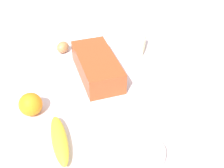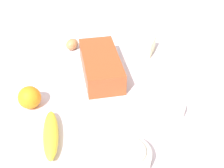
{
  "view_description": "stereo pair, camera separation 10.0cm",
  "coord_description": "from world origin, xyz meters",
  "px_view_note": "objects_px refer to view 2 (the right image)",
  "views": [
    {
      "loc": [
        0.78,
        -0.11,
        0.65
      ],
      "look_at": [
        0.0,
        0.0,
        0.04
      ],
      "focal_mm": 47.32,
      "sensor_mm": 36.0,
      "label": 1
    },
    {
      "loc": [
        0.79,
        -0.01,
        0.65
      ],
      "look_at": [
        0.0,
        0.0,
        0.04
      ],
      "focal_mm": 47.32,
      "sensor_mm": 36.0,
      "label": 2
    }
  ],
  "objects_px": {
    "orange_fruit": "(30,97)",
    "flour_bowl": "(128,155)",
    "butter_block": "(145,46)",
    "banana": "(51,134)",
    "loaf_pan": "(101,65)",
    "sugar_bowl": "(166,106)",
    "egg_near_butter": "(72,44)"
  },
  "relations": [
    {
      "from": "loaf_pan",
      "to": "sugar_bowl",
      "type": "xyz_separation_m",
      "value": [
        0.22,
        0.21,
        -0.01
      ]
    },
    {
      "from": "sugar_bowl",
      "to": "butter_block",
      "type": "xyz_separation_m",
      "value": [
        -0.37,
        -0.03,
        0.0
      ]
    },
    {
      "from": "flour_bowl",
      "to": "orange_fruit",
      "type": "distance_m",
      "value": 0.38
    },
    {
      "from": "loaf_pan",
      "to": "banana",
      "type": "relative_size",
      "value": 1.57
    },
    {
      "from": "flour_bowl",
      "to": "sugar_bowl",
      "type": "relative_size",
      "value": 1.03
    },
    {
      "from": "egg_near_butter",
      "to": "orange_fruit",
      "type": "bearing_deg",
      "value": -15.98
    },
    {
      "from": "butter_block",
      "to": "loaf_pan",
      "type": "bearing_deg",
      "value": -50.3
    },
    {
      "from": "butter_block",
      "to": "egg_near_butter",
      "type": "distance_m",
      "value": 0.31
    },
    {
      "from": "sugar_bowl",
      "to": "loaf_pan",
      "type": "bearing_deg",
      "value": -136.2
    },
    {
      "from": "butter_block",
      "to": "banana",
      "type": "bearing_deg",
      "value": -34.27
    },
    {
      "from": "orange_fruit",
      "to": "banana",
      "type": "bearing_deg",
      "value": 31.27
    },
    {
      "from": "orange_fruit",
      "to": "egg_near_butter",
      "type": "height_order",
      "value": "orange_fruit"
    },
    {
      "from": "flour_bowl",
      "to": "banana",
      "type": "xyz_separation_m",
      "value": [
        -0.09,
        -0.22,
        -0.01
      ]
    },
    {
      "from": "egg_near_butter",
      "to": "flour_bowl",
      "type": "bearing_deg",
      "value": 18.68
    },
    {
      "from": "sugar_bowl",
      "to": "orange_fruit",
      "type": "relative_size",
      "value": 1.65
    },
    {
      "from": "butter_block",
      "to": "sugar_bowl",
      "type": "bearing_deg",
      "value": 3.98
    },
    {
      "from": "sugar_bowl",
      "to": "butter_block",
      "type": "height_order",
      "value": "sugar_bowl"
    },
    {
      "from": "flour_bowl",
      "to": "egg_near_butter",
      "type": "height_order",
      "value": "flour_bowl"
    },
    {
      "from": "flour_bowl",
      "to": "sugar_bowl",
      "type": "xyz_separation_m",
      "value": [
        -0.19,
        0.13,
        -0.0
      ]
    },
    {
      "from": "flour_bowl",
      "to": "butter_block",
      "type": "distance_m",
      "value": 0.57
    },
    {
      "from": "egg_near_butter",
      "to": "banana",
      "type": "bearing_deg",
      "value": -1.75
    },
    {
      "from": "egg_near_butter",
      "to": "loaf_pan",
      "type": "bearing_deg",
      "value": 34.3
    },
    {
      "from": "flour_bowl",
      "to": "orange_fruit",
      "type": "bearing_deg",
      "value": -127.55
    },
    {
      "from": "flour_bowl",
      "to": "butter_block",
      "type": "height_order",
      "value": "flour_bowl"
    },
    {
      "from": "loaf_pan",
      "to": "egg_near_butter",
      "type": "xyz_separation_m",
      "value": [
        -0.18,
        -0.12,
        -0.02
      ]
    },
    {
      "from": "orange_fruit",
      "to": "egg_near_butter",
      "type": "xyz_separation_m",
      "value": [
        -0.36,
        0.1,
        -0.01
      ]
    },
    {
      "from": "orange_fruit",
      "to": "butter_block",
      "type": "relative_size",
      "value": 0.83
    },
    {
      "from": "orange_fruit",
      "to": "butter_block",
      "type": "height_order",
      "value": "orange_fruit"
    },
    {
      "from": "sugar_bowl",
      "to": "orange_fruit",
      "type": "xyz_separation_m",
      "value": [
        -0.04,
        -0.43,
        0.01
      ]
    },
    {
      "from": "loaf_pan",
      "to": "flour_bowl",
      "type": "height_order",
      "value": "loaf_pan"
    },
    {
      "from": "flour_bowl",
      "to": "egg_near_butter",
      "type": "xyz_separation_m",
      "value": [
        -0.59,
        -0.2,
        -0.01
      ]
    },
    {
      "from": "orange_fruit",
      "to": "flour_bowl",
      "type": "bearing_deg",
      "value": 52.45
    }
  ]
}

